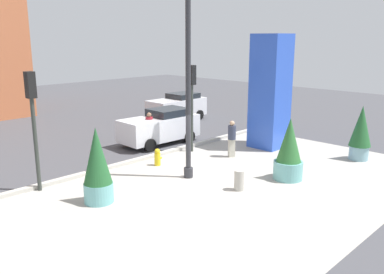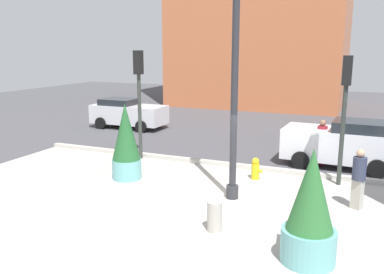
# 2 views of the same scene
# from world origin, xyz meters

# --- Properties ---
(ground_plane) EXTENTS (60.00, 60.00, 0.00)m
(ground_plane) POSITION_xyz_m (0.00, 4.00, 0.00)
(ground_plane) COLOR #47474C
(plaza_pavement) EXTENTS (18.00, 10.00, 0.02)m
(plaza_pavement) POSITION_xyz_m (0.00, -2.00, 0.00)
(plaza_pavement) COLOR #ADA89E
(plaza_pavement) RESTS_ON ground_plane
(curb_strip) EXTENTS (18.00, 0.24, 0.16)m
(curb_strip) POSITION_xyz_m (0.00, 3.12, 0.08)
(curb_strip) COLOR #B7B2A8
(curb_strip) RESTS_ON ground_plane
(lamp_post) EXTENTS (0.44, 0.44, 7.41)m
(lamp_post) POSITION_xyz_m (0.25, 0.05, 3.62)
(lamp_post) COLOR #2D2D33
(lamp_post) RESTS_ON ground_plane
(potted_plant_mid_plaza) EXTENTS (0.98, 0.98, 2.56)m
(potted_plant_mid_plaza) POSITION_xyz_m (-3.59, 0.43, 1.25)
(potted_plant_mid_plaza) COLOR #6BB2B2
(potted_plant_mid_plaza) RESTS_ON ground_plane
(potted_plant_near_right) EXTENTS (1.12, 1.12, 2.42)m
(potted_plant_near_right) POSITION_xyz_m (2.80, -2.85, 1.11)
(potted_plant_near_right) COLOR #6BB2B2
(potted_plant_near_right) RESTS_ON ground_plane
(fire_hydrant) EXTENTS (0.36, 0.26, 0.75)m
(fire_hydrant) POSITION_xyz_m (0.42, 2.07, 0.37)
(fire_hydrant) COLOR gold
(fire_hydrant) RESTS_ON ground_plane
(concrete_bollard) EXTENTS (0.36, 0.36, 0.75)m
(concrete_bollard) POSITION_xyz_m (0.53, -2.23, 0.38)
(concrete_bollard) COLOR #B2ADA3
(concrete_bollard) RESTS_ON ground_plane
(traffic_light_far_side) EXTENTS (0.28, 0.42, 4.11)m
(traffic_light_far_side) POSITION_xyz_m (3.04, 2.58, 2.81)
(traffic_light_far_side) COLOR #333833
(traffic_light_far_side) RESTS_ON ground_plane
(traffic_light_corner) EXTENTS (0.28, 0.42, 4.24)m
(traffic_light_corner) POSITION_xyz_m (-4.47, 2.88, 2.88)
(traffic_light_corner) COLOR #333833
(traffic_light_corner) RESTS_ON ground_plane
(car_passing_lane) EXTENTS (4.09, 1.97, 1.60)m
(car_passing_lane) POSITION_xyz_m (-8.40, 8.26, 0.82)
(car_passing_lane) COLOR silver
(car_passing_lane) RESTS_ON ground_plane
(car_curb_west) EXTENTS (4.23, 2.12, 1.77)m
(car_curb_west) POSITION_xyz_m (3.00, 4.80, 0.90)
(car_curb_west) COLOR silver
(car_curb_west) RESTS_ON ground_plane
(pedestrian_by_curb) EXTENTS (0.43, 0.43, 1.73)m
(pedestrian_by_curb) POSITION_xyz_m (2.24, 4.75, 0.97)
(pedestrian_by_curb) COLOR maroon
(pedestrian_by_curb) RESTS_ON ground_plane
(pedestrian_on_sidewalk) EXTENTS (0.49, 0.49, 1.70)m
(pedestrian_on_sidewalk) POSITION_xyz_m (3.64, 0.61, 0.95)
(pedestrian_on_sidewalk) COLOR #B2AD9E
(pedestrian_on_sidewalk) RESTS_ON ground_plane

